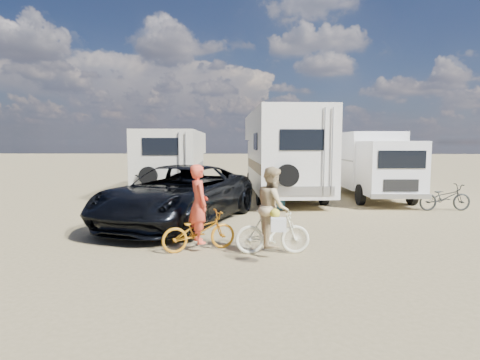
{
  "coord_description": "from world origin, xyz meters",
  "views": [
    {
      "loc": [
        -1.29,
        -10.09,
        2.32
      ],
      "look_at": [
        -1.73,
        0.58,
        1.3
      ],
      "focal_mm": 29.5,
      "sensor_mm": 36.0,
      "label": 1
    }
  ],
  "objects_px": {
    "rv_main": "(282,154)",
    "bike_man": "(199,231)",
    "crate": "(276,204)",
    "box_truck": "(370,165)",
    "dark_suv": "(179,195)",
    "bike_parked": "(445,197)",
    "rider_man": "(199,212)",
    "rider_woman": "(273,215)",
    "rv_left": "(175,163)",
    "cooler": "(277,204)",
    "bike_woman": "(272,232)"
  },
  "relations": [
    {
      "from": "rv_main",
      "to": "bike_man",
      "type": "bearing_deg",
      "value": -110.08
    },
    {
      "from": "rv_main",
      "to": "crate",
      "type": "distance_m",
      "value": 3.6
    },
    {
      "from": "box_truck",
      "to": "rv_main",
      "type": "bearing_deg",
      "value": 172.82
    },
    {
      "from": "dark_suv",
      "to": "rv_main",
      "type": "bearing_deg",
      "value": 78.38
    },
    {
      "from": "bike_parked",
      "to": "crate",
      "type": "bearing_deg",
      "value": 83.44
    },
    {
      "from": "rider_man",
      "to": "crate",
      "type": "distance_m",
      "value": 5.93
    },
    {
      "from": "dark_suv",
      "to": "rider_man",
      "type": "xyz_separation_m",
      "value": [
        1.0,
        -2.82,
        0.01
      ]
    },
    {
      "from": "dark_suv",
      "to": "rider_woman",
      "type": "bearing_deg",
      "value": -32.02
    },
    {
      "from": "rv_left",
      "to": "crate",
      "type": "bearing_deg",
      "value": -44.16
    },
    {
      "from": "dark_suv",
      "to": "box_truck",
      "type": "bearing_deg",
      "value": 56.4
    },
    {
      "from": "rv_left",
      "to": "bike_man",
      "type": "distance_m",
      "value": 9.62
    },
    {
      "from": "bike_parked",
      "to": "crate",
      "type": "height_order",
      "value": "bike_parked"
    },
    {
      "from": "dark_suv",
      "to": "rider_man",
      "type": "relative_size",
      "value": 3.56
    },
    {
      "from": "rv_left",
      "to": "cooler",
      "type": "relative_size",
      "value": 14.86
    },
    {
      "from": "dark_suv",
      "to": "bike_parked",
      "type": "distance_m",
      "value": 8.99
    },
    {
      "from": "box_truck",
      "to": "cooler",
      "type": "height_order",
      "value": "box_truck"
    },
    {
      "from": "bike_woman",
      "to": "rider_man",
      "type": "distance_m",
      "value": 1.62
    },
    {
      "from": "bike_woman",
      "to": "rider_woman",
      "type": "relative_size",
      "value": 0.95
    },
    {
      "from": "rv_left",
      "to": "bike_woman",
      "type": "relative_size",
      "value": 4.66
    },
    {
      "from": "cooler",
      "to": "crate",
      "type": "distance_m",
      "value": 0.2
    },
    {
      "from": "rider_woman",
      "to": "crate",
      "type": "height_order",
      "value": "rider_woman"
    },
    {
      "from": "box_truck",
      "to": "dark_suv",
      "type": "bearing_deg",
      "value": -143.35
    },
    {
      "from": "rv_main",
      "to": "bike_parked",
      "type": "height_order",
      "value": "rv_main"
    },
    {
      "from": "crate",
      "to": "rv_left",
      "type": "bearing_deg",
      "value": 139.75
    },
    {
      "from": "rv_left",
      "to": "rider_woman",
      "type": "bearing_deg",
      "value": -70.98
    },
    {
      "from": "rv_main",
      "to": "bike_parked",
      "type": "xyz_separation_m",
      "value": [
        5.31,
        -3.46,
        -1.35
      ]
    },
    {
      "from": "dark_suv",
      "to": "bike_man",
      "type": "distance_m",
      "value": 3.02
    },
    {
      "from": "rider_woman",
      "to": "rv_main",
      "type": "bearing_deg",
      "value": -9.72
    },
    {
      "from": "box_truck",
      "to": "crate",
      "type": "relative_size",
      "value": 16.37
    },
    {
      "from": "rv_main",
      "to": "cooler",
      "type": "distance_m",
      "value": 3.76
    },
    {
      "from": "rider_woman",
      "to": "crate",
      "type": "xyz_separation_m",
      "value": [
        0.36,
        5.77,
        -0.66
      ]
    },
    {
      "from": "rv_main",
      "to": "box_truck",
      "type": "relative_size",
      "value": 1.26
    },
    {
      "from": "bike_woman",
      "to": "cooler",
      "type": "bearing_deg",
      "value": -8.76
    },
    {
      "from": "dark_suv",
      "to": "bike_man",
      "type": "height_order",
      "value": "dark_suv"
    },
    {
      "from": "rider_man",
      "to": "rv_main",
      "type": "bearing_deg",
      "value": -39.9
    },
    {
      "from": "rv_main",
      "to": "bike_parked",
      "type": "relative_size",
      "value": 4.72
    },
    {
      "from": "rv_main",
      "to": "bike_man",
      "type": "xyz_separation_m",
      "value": [
        -2.33,
        -8.74,
        -1.38
      ]
    },
    {
      "from": "bike_man",
      "to": "bike_parked",
      "type": "height_order",
      "value": "bike_parked"
    },
    {
      "from": "rider_man",
      "to": "bike_woman",
      "type": "bearing_deg",
      "value": -122.41
    },
    {
      "from": "rv_left",
      "to": "cooler",
      "type": "distance_m",
      "value": 5.99
    },
    {
      "from": "rv_left",
      "to": "bike_woman",
      "type": "distance_m",
      "value": 10.32
    },
    {
      "from": "rv_left",
      "to": "bike_man",
      "type": "xyz_separation_m",
      "value": [
        2.44,
        -9.26,
        -0.98
      ]
    },
    {
      "from": "rv_left",
      "to": "rider_woman",
      "type": "height_order",
      "value": "rv_left"
    },
    {
      "from": "dark_suv",
      "to": "crate",
      "type": "height_order",
      "value": "dark_suv"
    },
    {
      "from": "box_truck",
      "to": "rider_woman",
      "type": "bearing_deg",
      "value": -119.21
    },
    {
      "from": "rv_left",
      "to": "bike_parked",
      "type": "bearing_deg",
      "value": -25.46
    },
    {
      "from": "rv_left",
      "to": "bike_parked",
      "type": "relative_size",
      "value": 4.15
    },
    {
      "from": "rv_main",
      "to": "rider_woman",
      "type": "relative_size",
      "value": 5.01
    },
    {
      "from": "bike_man",
      "to": "crate",
      "type": "height_order",
      "value": "bike_man"
    },
    {
      "from": "rider_man",
      "to": "bike_parked",
      "type": "height_order",
      "value": "rider_man"
    }
  ]
}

